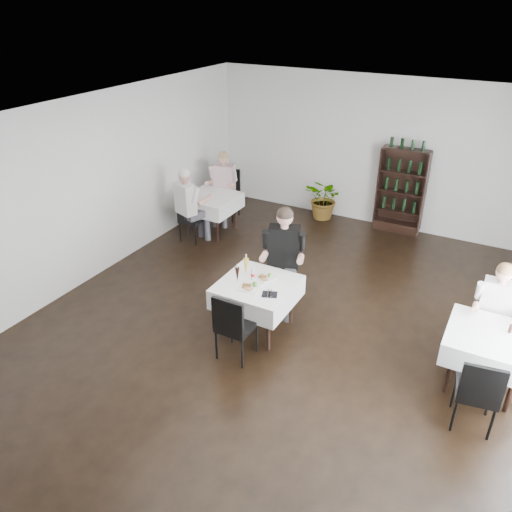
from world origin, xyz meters
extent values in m
plane|color=black|center=(0.00, 0.00, 0.00)|extent=(9.00, 9.00, 0.00)
plane|color=white|center=(0.00, 0.00, 3.00)|extent=(9.00, 9.00, 0.00)
plane|color=silver|center=(0.00, 4.50, 1.50)|extent=(7.00, 0.00, 7.00)
plane|color=silver|center=(-3.50, 0.00, 1.50)|extent=(0.00, 9.00, 9.00)
cube|color=black|center=(0.60, 4.32, 0.10)|extent=(0.90, 0.28, 0.20)
cylinder|color=black|center=(-0.67, -0.36, 0.35)|extent=(0.06, 0.06, 0.71)
cylinder|color=black|center=(-0.67, 0.36, 0.35)|extent=(0.06, 0.06, 0.71)
cylinder|color=black|center=(0.07, -0.36, 0.35)|extent=(0.06, 0.06, 0.71)
cylinder|color=black|center=(0.07, 0.36, 0.35)|extent=(0.06, 0.06, 0.71)
cube|color=black|center=(-0.30, 0.00, 0.73)|extent=(0.85, 0.85, 0.04)
cube|color=white|center=(-0.30, 0.00, 0.62)|extent=(1.03, 1.03, 0.30)
cylinder|color=black|center=(-3.04, 2.16, 0.35)|extent=(0.06, 0.06, 0.71)
cylinder|color=black|center=(-3.04, 2.84, 0.35)|extent=(0.06, 0.06, 0.71)
cylinder|color=black|center=(-2.36, 2.16, 0.35)|extent=(0.06, 0.06, 0.71)
cylinder|color=black|center=(-2.36, 2.84, 0.35)|extent=(0.06, 0.06, 0.71)
cube|color=black|center=(-2.70, 2.50, 0.73)|extent=(0.80, 0.80, 0.04)
cube|color=white|center=(-2.70, 2.50, 0.62)|extent=(0.98, 0.98, 0.30)
cylinder|color=black|center=(2.36, -0.04, 0.35)|extent=(0.06, 0.06, 0.71)
cylinder|color=black|center=(2.36, 0.64, 0.35)|extent=(0.06, 0.06, 0.71)
cylinder|color=black|center=(3.04, -0.04, 0.35)|extent=(0.06, 0.06, 0.71)
cube|color=black|center=(2.70, 0.30, 0.73)|extent=(0.80, 0.80, 0.04)
cube|color=white|center=(2.70, 0.30, 0.62)|extent=(0.98, 0.98, 0.30)
imported|color=#2A581E|center=(-0.93, 4.20, 0.45)|extent=(0.97, 0.89, 0.90)
cylinder|color=black|center=(-0.42, 0.37, 0.20)|extent=(0.03, 0.03, 0.41)
cylinder|color=black|center=(-0.49, 0.72, 0.20)|extent=(0.03, 0.03, 0.41)
cylinder|color=black|center=(-0.07, 0.44, 0.20)|extent=(0.03, 0.03, 0.41)
cylinder|color=black|center=(-0.14, 0.79, 0.20)|extent=(0.03, 0.03, 0.41)
cube|color=black|center=(-0.28, 0.58, 0.43)|extent=(0.48, 0.48, 0.06)
cube|color=black|center=(-0.32, 0.76, 0.67)|extent=(0.41, 0.12, 0.44)
cylinder|color=black|center=(-0.06, -0.47, 0.22)|extent=(0.04, 0.04, 0.45)
cylinder|color=black|center=(-0.06, -0.86, 0.22)|extent=(0.04, 0.04, 0.45)
cylinder|color=black|center=(-0.45, -0.47, 0.22)|extent=(0.04, 0.04, 0.45)
cylinder|color=black|center=(-0.45, -0.86, 0.22)|extent=(0.04, 0.04, 0.45)
cube|color=black|center=(-0.25, -0.66, 0.48)|extent=(0.45, 0.45, 0.07)
cube|color=black|center=(-0.25, -0.87, 0.74)|extent=(0.45, 0.05, 0.49)
cylinder|color=black|center=(-2.96, 2.98, 0.24)|extent=(0.04, 0.04, 0.48)
cylinder|color=black|center=(-3.04, 3.39, 0.24)|extent=(0.04, 0.04, 0.48)
cylinder|color=black|center=(-2.56, 3.06, 0.24)|extent=(0.04, 0.04, 0.48)
cylinder|color=black|center=(-2.63, 3.46, 0.24)|extent=(0.04, 0.04, 0.48)
cube|color=black|center=(-2.80, 3.22, 0.51)|extent=(0.56, 0.56, 0.07)
cube|color=black|center=(-2.84, 3.44, 0.79)|extent=(0.48, 0.14, 0.52)
cylinder|color=black|center=(-2.65, 2.16, 0.20)|extent=(0.03, 0.03, 0.40)
cylinder|color=black|center=(-2.64, 1.81, 0.20)|extent=(0.03, 0.03, 0.40)
cylinder|color=black|center=(-3.00, 2.14, 0.20)|extent=(0.03, 0.03, 0.40)
cylinder|color=black|center=(-2.99, 1.79, 0.20)|extent=(0.03, 0.03, 0.40)
cube|color=black|center=(-2.82, 1.97, 0.43)|extent=(0.42, 0.42, 0.06)
cube|color=black|center=(-2.81, 1.79, 0.66)|extent=(0.40, 0.06, 0.44)
cylinder|color=black|center=(2.65, 0.75, 0.20)|extent=(0.03, 0.03, 0.39)
cylinder|color=black|center=(2.69, 1.09, 0.20)|extent=(0.03, 0.03, 0.39)
cylinder|color=black|center=(3.00, 0.72, 0.20)|extent=(0.03, 0.03, 0.39)
cube|color=black|center=(2.84, 0.90, 0.42)|extent=(0.43, 0.43, 0.06)
cube|color=black|center=(2.86, 1.08, 0.65)|extent=(0.40, 0.08, 0.43)
cylinder|color=black|center=(2.85, -0.21, 0.22)|extent=(0.03, 0.03, 0.44)
cylinder|color=black|center=(2.91, -0.59, 0.22)|extent=(0.03, 0.03, 0.44)
cylinder|color=black|center=(2.47, -0.27, 0.22)|extent=(0.03, 0.03, 0.44)
cylinder|color=black|center=(2.53, -0.65, 0.22)|extent=(0.03, 0.03, 0.44)
cube|color=black|center=(2.69, -0.43, 0.47)|extent=(0.50, 0.50, 0.07)
cube|color=black|center=(2.72, -0.63, 0.73)|extent=(0.44, 0.12, 0.48)
cube|color=#3D3C44|center=(-0.28, 0.50, 0.64)|extent=(0.32, 0.51, 0.16)
cylinder|color=#3D3C44|center=(-0.21, 0.30, 0.28)|extent=(0.13, 0.13, 0.56)
cube|color=#3D3C44|center=(-0.07, 0.58, 0.64)|extent=(0.32, 0.51, 0.16)
cylinder|color=#3D3C44|center=(0.01, 0.38, 0.28)|extent=(0.13, 0.13, 0.56)
cube|color=black|center=(-0.25, 0.74, 1.02)|extent=(0.52, 0.40, 0.63)
cylinder|color=tan|center=(-0.39, 0.36, 1.00)|extent=(0.21, 0.37, 0.18)
cylinder|color=tan|center=(0.11, 0.54, 1.00)|extent=(0.21, 0.37, 0.18)
sphere|color=tan|center=(-0.24, 0.72, 1.51)|extent=(0.24, 0.24, 0.24)
sphere|color=black|center=(-0.24, 0.72, 1.54)|extent=(0.24, 0.24, 0.24)
cube|color=#3D3C44|center=(-2.82, 2.90, 0.59)|extent=(0.25, 0.46, 0.15)
cylinder|color=#3D3C44|center=(-2.78, 2.71, 0.26)|extent=(0.12, 0.12, 0.51)
cube|color=#3D3C44|center=(-2.62, 2.94, 0.59)|extent=(0.25, 0.46, 0.15)
cylinder|color=#3D3C44|center=(-2.57, 2.76, 0.26)|extent=(0.12, 0.12, 0.51)
cube|color=#C7A3A9|center=(-2.76, 3.11, 0.93)|extent=(0.46, 0.32, 0.58)
cylinder|color=tan|center=(-2.93, 2.78, 0.91)|extent=(0.16, 0.34, 0.16)
cylinder|color=tan|center=(-2.46, 2.90, 0.91)|extent=(0.16, 0.34, 0.16)
sphere|color=tan|center=(-2.76, 3.09, 1.37)|extent=(0.22, 0.22, 0.22)
sphere|color=olive|center=(-2.76, 3.09, 1.40)|extent=(0.22, 0.22, 0.22)
cube|color=#3D3C44|center=(-2.62, 1.93, 0.59)|extent=(0.29, 0.47, 0.15)
cylinder|color=#3D3C44|center=(-2.56, 2.10, 0.26)|extent=(0.12, 0.12, 0.52)
cube|color=#3D3C44|center=(-2.82, 2.00, 0.59)|extent=(0.29, 0.47, 0.15)
cylinder|color=#3D3C44|center=(-2.76, 2.18, 0.26)|extent=(0.12, 0.12, 0.52)
cube|color=silver|center=(-2.79, 1.77, 0.94)|extent=(0.48, 0.36, 0.58)
cylinder|color=tan|center=(-2.47, 1.96, 0.92)|extent=(0.19, 0.34, 0.16)
cylinder|color=tan|center=(-2.92, 2.13, 0.92)|extent=(0.19, 0.34, 0.16)
sphere|color=tan|center=(-2.79, 1.79, 1.38)|extent=(0.22, 0.22, 0.22)
sphere|color=beige|center=(-2.79, 1.79, 1.41)|extent=(0.22, 0.22, 0.22)
cube|color=#3D3C44|center=(2.59, 0.75, 0.55)|extent=(0.15, 0.42, 0.14)
cylinder|color=#3D3C44|center=(2.59, 0.57, 0.24)|extent=(0.11, 0.11, 0.48)
cube|color=#3D3C44|center=(2.79, 0.75, 0.55)|extent=(0.15, 0.42, 0.14)
cylinder|color=#3D3C44|center=(2.79, 0.58, 0.24)|extent=(0.11, 0.11, 0.48)
cube|color=silver|center=(2.68, 0.94, 0.88)|extent=(0.40, 0.22, 0.54)
cylinder|color=tan|center=(2.46, 0.67, 0.86)|extent=(0.08, 0.31, 0.15)
sphere|color=tan|center=(2.68, 0.92, 1.29)|extent=(0.21, 0.21, 0.21)
sphere|color=brown|center=(2.68, 0.92, 1.32)|extent=(0.21, 0.21, 0.21)
cube|color=white|center=(-0.26, 0.16, 0.78)|extent=(0.31, 0.31, 0.02)
cube|color=#543118|center=(-0.29, 0.14, 0.80)|extent=(0.11, 0.09, 0.02)
sphere|color=#3F7B20|center=(-0.20, 0.20, 0.82)|extent=(0.06, 0.06, 0.06)
cube|color=#8D6040|center=(-0.24, 0.10, 0.80)|extent=(0.11, 0.11, 0.02)
cube|color=white|center=(-0.33, -0.16, 0.78)|extent=(0.32, 0.32, 0.02)
cube|color=#543118|center=(-0.37, -0.19, 0.80)|extent=(0.14, 0.12, 0.03)
sphere|color=#3F7B20|center=(-0.27, -0.12, 0.82)|extent=(0.07, 0.07, 0.07)
cube|color=#8D6040|center=(-0.31, -0.23, 0.80)|extent=(0.11, 0.09, 0.02)
cone|color=black|center=(-0.56, -0.10, 0.88)|extent=(0.06, 0.06, 0.22)
cylinder|color=silver|center=(-0.56, -0.10, 1.02)|extent=(0.02, 0.02, 0.05)
cone|color=#B3932E|center=(-0.55, 0.12, 0.90)|extent=(0.08, 0.08, 0.27)
cylinder|color=silver|center=(-0.55, 0.12, 1.07)|extent=(0.02, 0.02, 0.07)
cylinder|color=silver|center=(-0.40, 0.06, 0.86)|extent=(0.05, 0.05, 0.17)
cylinder|color=#A9090F|center=(-0.40, 0.06, 0.84)|extent=(0.06, 0.06, 0.04)
cylinder|color=silver|center=(-0.40, 0.06, 0.96)|extent=(0.02, 0.02, 0.04)
cube|color=black|center=(-0.01, -0.19, 0.77)|extent=(0.25, 0.22, 0.01)
cylinder|color=silver|center=(-0.03, -0.19, 0.79)|extent=(0.10, 0.22, 0.01)
cylinder|color=silver|center=(0.01, -0.19, 0.79)|extent=(0.11, 0.21, 0.01)
cylinder|color=black|center=(2.89, 0.44, 0.82)|extent=(0.05, 0.05, 0.11)
camera|label=1|loc=(2.54, -5.24, 4.38)|focal=35.00mm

